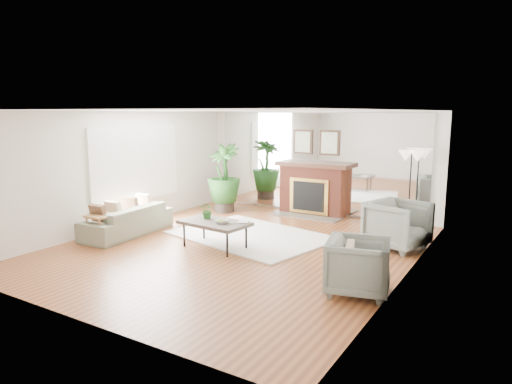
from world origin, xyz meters
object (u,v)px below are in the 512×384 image
Objects in this scene: floor_lamp at (411,162)px; coffee_table at (215,224)px; fireplace at (312,188)px; armchair_back at (398,225)px; sofa at (127,220)px; armchair_front at (358,266)px; potted_ficus at (224,176)px; side_table at (102,219)px.

coffee_table is at bearing -128.77° from floor_lamp.
fireplace is 2.11× the size of armchair_back.
armchair_front reaches higher than sofa.
floor_lamp is (2.68, 3.34, 0.97)m from coffee_table.
fireplace reaches higher than armchair_front.
sofa is 5.08m from armchair_front.
coffee_table is at bearing 89.78° from sofa.
coffee_table is 1.56× the size of armchair_front.
sofa is (-2.10, -0.14, -0.17)m from coffee_table.
sofa is 6.03m from floor_lamp.
floor_lamp reaches higher than sofa.
armchair_back is 4.65m from potted_ficus.
armchair_back reaches higher than coffee_table.
sofa is at bearing 69.72° from armchair_front.
potted_ficus is 4.44m from floor_lamp.
armchair_front is at bearing 79.71° from sofa.
side_table is (-2.40, -4.35, -0.20)m from fireplace.
armchair_back is 0.57× the size of potted_ficus.
floor_lamp is (4.79, 3.49, 1.14)m from sofa.
potted_ficus is at bearing -157.03° from fireplace.
potted_ficus is (-1.67, 2.66, 0.45)m from coffee_table.
armchair_back is at bearing -11.46° from potted_ficus.
armchair_back reaches higher than sofa.
floor_lamp is (4.35, 0.68, 0.52)m from potted_ficus.
fireplace reaches higher than floor_lamp.
armchair_back reaches higher than armchair_front.
armchair_back is at bearing -12.10° from armchair_front.
coffee_table is at bearing -95.64° from fireplace.
armchair_front is 1.55× the size of side_table.
fireplace is at bearing 84.36° from coffee_table.
coffee_table is at bearing 138.06° from armchair_back.
floor_lamp is (4.74, 4.17, 0.97)m from side_table.
floor_lamp is at bearing 51.23° from coffee_table.
armchair_back is at bearing -83.73° from floor_lamp.
sofa is at bearing -143.93° from floor_lamp.
side_table is at bearing 134.35° from armchair_back.
fireplace is at bearing 71.49° from armchair_back.
fireplace is 3.73× the size of side_table.
fireplace is at bearing 175.76° from floor_lamp.
coffee_table is at bearing 22.03° from side_table.
floor_lamp reaches higher than coffee_table.
armchair_front is 0.51× the size of floor_lamp.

